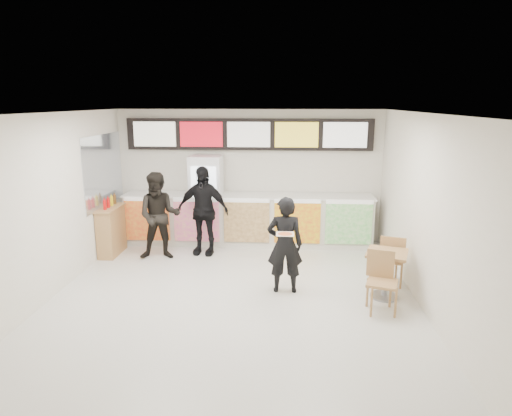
# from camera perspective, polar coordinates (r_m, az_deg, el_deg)

# --- Properties ---
(floor) EXTENTS (7.00, 7.00, 0.00)m
(floor) POSITION_cam_1_polar(r_m,az_deg,el_deg) (7.57, -2.98, -11.59)
(floor) COLOR beige
(floor) RESTS_ON ground
(ceiling) EXTENTS (7.00, 7.00, 0.00)m
(ceiling) POSITION_cam_1_polar(r_m,az_deg,el_deg) (6.87, -3.28, 11.74)
(ceiling) COLOR white
(ceiling) RESTS_ON wall_back
(wall_back) EXTENTS (6.00, 0.00, 6.00)m
(wall_back) POSITION_cam_1_polar(r_m,az_deg,el_deg) (10.49, -0.85, 4.05)
(wall_back) COLOR silver
(wall_back) RESTS_ON floor
(wall_left) EXTENTS (0.00, 7.00, 7.00)m
(wall_left) POSITION_cam_1_polar(r_m,az_deg,el_deg) (8.00, -24.97, -0.12)
(wall_left) COLOR silver
(wall_left) RESTS_ON floor
(wall_right) EXTENTS (0.00, 7.00, 7.00)m
(wall_right) POSITION_cam_1_polar(r_m,az_deg,el_deg) (7.35, 20.78, -0.83)
(wall_right) COLOR silver
(wall_right) RESTS_ON floor
(service_counter) EXTENTS (5.56, 0.77, 1.14)m
(service_counter) POSITION_cam_1_polar(r_m,az_deg,el_deg) (10.28, -1.01, -1.43)
(service_counter) COLOR silver
(service_counter) RESTS_ON floor
(menu_board) EXTENTS (5.50, 0.14, 0.70)m
(menu_board) POSITION_cam_1_polar(r_m,az_deg,el_deg) (10.29, -0.90, 9.19)
(menu_board) COLOR black
(menu_board) RESTS_ON wall_back
(drinks_fridge) EXTENTS (0.70, 0.67, 2.00)m
(drinks_fridge) POSITION_cam_1_polar(r_m,az_deg,el_deg) (10.32, -6.19, 0.99)
(drinks_fridge) COLOR white
(drinks_fridge) RESTS_ON floor
(mirror_panel) EXTENTS (0.01, 2.00, 1.50)m
(mirror_panel) POSITION_cam_1_polar(r_m,az_deg,el_deg) (10.13, -18.50, 4.46)
(mirror_panel) COLOR #B2B7BF
(mirror_panel) RESTS_ON wall_left
(customer_main) EXTENTS (0.62, 0.42, 1.65)m
(customer_main) POSITION_cam_1_polar(r_m,az_deg,el_deg) (7.67, 3.63, -4.62)
(customer_main) COLOR black
(customer_main) RESTS_ON floor
(customer_left) EXTENTS (0.96, 0.80, 1.79)m
(customer_left) POSITION_cam_1_polar(r_m,az_deg,el_deg) (9.47, -11.99, -0.99)
(customer_left) COLOR black
(customer_left) RESTS_ON floor
(customer_mid) EXTENTS (1.16, 0.63, 1.88)m
(customer_mid) POSITION_cam_1_polar(r_m,az_deg,el_deg) (9.61, -6.67, -0.32)
(customer_mid) COLOR black
(customer_mid) RESTS_ON floor
(pizza_slice) EXTENTS (0.36, 0.36, 0.02)m
(pizza_slice) POSITION_cam_1_polar(r_m,az_deg,el_deg) (7.15, 3.65, -3.21)
(pizza_slice) COLOR beige
(pizza_slice) RESTS_ON customer_main
(cafe_table) EXTENTS (0.90, 1.66, 0.94)m
(cafe_table) POSITION_cam_1_polar(r_m,az_deg,el_deg) (7.81, 15.97, -6.98)
(cafe_table) COLOR tan
(cafe_table) RESTS_ON floor
(condiment_ledge) EXTENTS (0.37, 0.91, 1.22)m
(condiment_ledge) POSITION_cam_1_polar(r_m,az_deg,el_deg) (10.09, -17.63, -2.65)
(condiment_ledge) COLOR tan
(condiment_ledge) RESTS_ON floor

